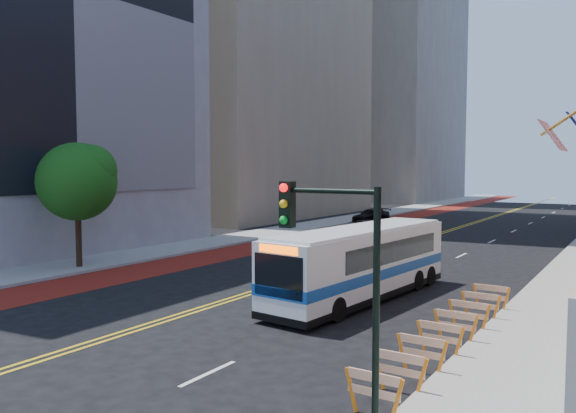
# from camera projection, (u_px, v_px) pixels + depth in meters

# --- Properties ---
(ground) EXTENTS (160.00, 160.00, 0.00)m
(ground) POSITION_uv_depth(u_px,v_px,m) (140.00, 328.00, 19.27)
(ground) COLOR black
(ground) RESTS_ON ground
(sidewalk_left) EXTENTS (4.00, 140.00, 0.15)m
(sidewalk_left) POSITION_uv_depth(u_px,v_px,m) (300.00, 227.00, 50.90)
(sidewalk_left) COLOR gray
(sidewalk_left) RESTS_ON ground
(bus_lane_paint) EXTENTS (3.60, 140.00, 0.01)m
(bus_lane_paint) POSITION_uv_depth(u_px,v_px,m) (338.00, 231.00, 48.80)
(bus_lane_paint) COLOR maroon
(bus_lane_paint) RESTS_ON ground
(center_line_inner) EXTENTS (0.14, 140.00, 0.01)m
(center_line_inner) POSITION_uv_depth(u_px,v_px,m) (427.00, 237.00, 44.51)
(center_line_inner) COLOR gold
(center_line_inner) RESTS_ON ground
(center_line_outer) EXTENTS (0.14, 140.00, 0.01)m
(center_line_outer) POSITION_uv_depth(u_px,v_px,m) (431.00, 237.00, 44.32)
(center_line_outer) COLOR gold
(center_line_outer) RESTS_ON ground
(lane_dashes) EXTENTS (0.14, 98.20, 0.01)m
(lane_dashes) POSITION_uv_depth(u_px,v_px,m) (514.00, 231.00, 48.52)
(lane_dashes) COLOR silver
(lane_dashes) RESTS_ON ground
(grey_building_left) EXTENTS (14.10, 24.00, 30.00)m
(grey_building_left) POSITION_uv_depth(u_px,v_px,m) (5.00, 20.00, 36.24)
(grey_building_left) COLOR gray
(grey_building_left) RESTS_ON ground
(midrise_left_far) EXTENTS (20.00, 26.00, 65.00)m
(midrise_left_far) POSITION_uv_depth(u_px,v_px,m) (388.00, 8.00, 95.36)
(midrise_left_far) COLOR slate
(midrise_left_far) RESTS_ON ground
(construction_barriers) EXTENTS (1.42, 10.91, 1.00)m
(construction_barriers) POSITION_uv_depth(u_px,v_px,m) (448.00, 328.00, 16.90)
(construction_barriers) COLOR orange
(construction_barriers) RESTS_ON ground
(street_tree) EXTENTS (4.20, 4.20, 6.70)m
(street_tree) POSITION_uv_depth(u_px,v_px,m) (78.00, 179.00, 30.08)
(street_tree) COLOR black
(street_tree) RESTS_ON sidewalk_left
(traffic_signal) EXTENTS (2.21, 0.34, 5.07)m
(traffic_signal) POSITION_uv_depth(u_px,v_px,m) (335.00, 259.00, 10.98)
(traffic_signal) COLOR black
(traffic_signal) RESTS_ON sidewalk_right
(transit_bus) EXTENTS (3.38, 11.17, 3.02)m
(transit_bus) POSITION_uv_depth(u_px,v_px,m) (362.00, 262.00, 23.40)
(transit_bus) COLOR silver
(transit_bus) RESTS_ON ground
(car_a) EXTENTS (2.87, 4.50, 1.43)m
(car_a) POSITION_uv_depth(u_px,v_px,m) (363.00, 228.00, 44.49)
(car_a) COLOR black
(car_a) RESTS_ON ground
(car_b) EXTENTS (1.97, 4.74, 1.53)m
(car_b) POSITION_uv_depth(u_px,v_px,m) (401.00, 229.00, 43.29)
(car_b) COLOR black
(car_b) RESTS_ON ground
(car_c) EXTENTS (3.03, 4.91, 1.33)m
(car_c) POSITION_uv_depth(u_px,v_px,m) (371.00, 216.00, 56.42)
(car_c) COLOR black
(car_c) RESTS_ON ground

